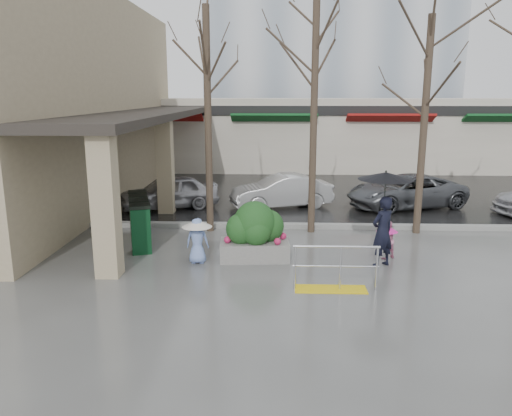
# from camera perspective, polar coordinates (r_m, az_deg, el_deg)

# --- Properties ---
(ground) EXTENTS (120.00, 120.00, 0.00)m
(ground) POSITION_cam_1_polar(r_m,az_deg,el_deg) (12.44, 1.90, -7.12)
(ground) COLOR #51514F
(ground) RESTS_ON ground
(street_asphalt) EXTENTS (120.00, 36.00, 0.01)m
(street_asphalt) POSITION_cam_1_polar(r_m,az_deg,el_deg) (33.95, 2.07, 5.71)
(street_asphalt) COLOR black
(street_asphalt) RESTS_ON ground
(curb) EXTENTS (120.00, 0.30, 0.15)m
(curb) POSITION_cam_1_polar(r_m,az_deg,el_deg) (16.23, 1.97, -2.03)
(curb) COLOR gray
(curb) RESTS_ON ground
(near_building) EXTENTS (6.00, 18.00, 8.00)m
(near_building) POSITION_cam_1_polar(r_m,az_deg,el_deg) (21.66, -22.97, 11.23)
(near_building) COLOR tan
(near_building) RESTS_ON ground
(canopy_slab) EXTENTS (2.80, 18.00, 0.25)m
(canopy_slab) POSITION_cam_1_polar(r_m,az_deg,el_deg) (20.28, -11.86, 10.85)
(canopy_slab) COLOR #2D2823
(canopy_slab) RESTS_ON pillar_front
(pillar_front) EXTENTS (0.55, 0.55, 3.50)m
(pillar_front) POSITION_cam_1_polar(r_m,az_deg,el_deg) (12.12, -16.83, 0.40)
(pillar_front) COLOR tan
(pillar_front) RESTS_ON ground
(pillar_back) EXTENTS (0.55, 0.55, 3.50)m
(pillar_back) POSITION_cam_1_polar(r_m,az_deg,el_deg) (18.29, -10.33, 4.82)
(pillar_back) COLOR tan
(pillar_back) RESTS_ON ground
(storefront_row) EXTENTS (34.00, 6.74, 4.00)m
(storefront_row) POSITION_cam_1_polar(r_m,az_deg,el_deg) (29.80, 5.99, 8.53)
(storefront_row) COLOR beige
(storefront_row) RESTS_ON ground
(handrail) EXTENTS (1.90, 0.50, 1.03)m
(handrail) POSITION_cam_1_polar(r_m,az_deg,el_deg) (11.26, 8.88, -7.42)
(handrail) COLOR yellow
(handrail) RESTS_ON ground
(tree_west) EXTENTS (3.20, 3.20, 6.80)m
(tree_west) POSITION_cam_1_polar(r_m,az_deg,el_deg) (15.44, -5.63, 15.92)
(tree_west) COLOR #382B21
(tree_west) RESTS_ON ground
(tree_midwest) EXTENTS (3.20, 3.20, 7.00)m
(tree_midwest) POSITION_cam_1_polar(r_m,az_deg,el_deg) (15.36, 6.79, 16.46)
(tree_midwest) COLOR #382B21
(tree_midwest) RESTS_ON ground
(tree_mideast) EXTENTS (3.20, 3.20, 6.50)m
(tree_mideast) POSITION_cam_1_polar(r_m,az_deg,el_deg) (15.94, 19.05, 14.39)
(tree_mideast) COLOR #382B21
(tree_mideast) RESTS_ON ground
(woman) EXTENTS (1.36, 1.36, 2.45)m
(woman) POSITION_cam_1_polar(r_m,az_deg,el_deg) (12.74, 14.40, -0.20)
(woman) COLOR black
(woman) RESTS_ON ground
(child_pink) EXTENTS (0.62, 0.59, 1.01)m
(child_pink) POSITION_cam_1_polar(r_m,az_deg,el_deg) (13.57, 14.72, -3.25)
(child_pink) COLOR pink
(child_pink) RESTS_ON ground
(child_blue) EXTENTS (0.78, 0.78, 1.19)m
(child_blue) POSITION_cam_1_polar(r_m,az_deg,el_deg) (12.83, -6.73, -3.15)
(child_blue) COLOR #7C98DD
(child_blue) RESTS_ON ground
(planter) EXTENTS (1.85, 1.07, 1.56)m
(planter) POSITION_cam_1_polar(r_m,az_deg,el_deg) (13.02, -0.11, -2.74)
(planter) COLOR slate
(planter) RESTS_ON ground
(news_boxes) EXTENTS (1.24, 2.49, 1.36)m
(news_boxes) POSITION_cam_1_polar(r_m,az_deg,el_deg) (14.86, -13.18, -1.37)
(news_boxes) COLOR #0D3B1D
(news_boxes) RESTS_ON ground
(car_a) EXTENTS (3.99, 2.70, 1.26)m
(car_a) POSITION_cam_1_polar(r_m,az_deg,el_deg) (19.16, -9.93, 1.80)
(car_a) COLOR #9F9FA3
(car_a) RESTS_ON ground
(car_b) EXTENTS (4.05, 2.42, 1.26)m
(car_b) POSITION_cam_1_polar(r_m,az_deg,el_deg) (19.07, 2.93, 1.93)
(car_b) COLOR silver
(car_b) RESTS_ON ground
(car_c) EXTENTS (4.96, 3.39, 1.26)m
(car_c) POSITION_cam_1_polar(r_m,az_deg,el_deg) (19.90, 16.74, 1.86)
(car_c) COLOR #4F5256
(car_c) RESTS_ON ground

